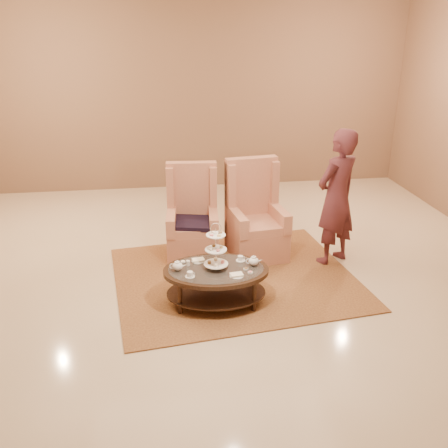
{
  "coord_description": "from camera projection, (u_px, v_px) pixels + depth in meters",
  "views": [
    {
      "loc": [
        -0.72,
        -5.36,
        3.01
      ],
      "look_at": [
        0.05,
        0.2,
        0.72
      ],
      "focal_mm": 40.0,
      "sensor_mm": 36.0,
      "label": 1
    }
  ],
  "objects": [
    {
      "name": "ground",
      "position": [
        222.0,
        284.0,
        6.15
      ],
      "size": [
        8.0,
        8.0,
        0.0
      ],
      "primitive_type": "plane",
      "color": "beige",
      "rests_on": "ground"
    },
    {
      "name": "tea_table",
      "position": [
        216.0,
        275.0,
        5.6
      ],
      "size": [
        1.24,
        0.9,
        0.99
      ],
      "rotation": [
        0.0,
        0.0,
        -0.07
      ],
      "color": "black",
      "rests_on": "ground"
    },
    {
      "name": "ceiling",
      "position": [
        222.0,
        284.0,
        6.15
      ],
      "size": [
        8.0,
        8.0,
        0.02
      ],
      "primitive_type": "cube",
      "color": "beige",
      "rests_on": "ground"
    },
    {
      "name": "armchair_right",
      "position": [
        255.0,
        224.0,
        6.8
      ],
      "size": [
        0.8,
        0.82,
        1.32
      ],
      "rotation": [
        0.0,
        0.0,
        0.13
      ],
      "color": "tan",
      "rests_on": "ground"
    },
    {
      "name": "wall_back",
      "position": [
        193.0,
        95.0,
        9.15
      ],
      "size": [
        8.0,
        0.04,
        3.5
      ],
      "primitive_type": "cube",
      "color": "#826047",
      "rests_on": "ground"
    },
    {
      "name": "person",
      "position": [
        336.0,
        198.0,
        6.4
      ],
      "size": [
        0.78,
        0.7,
        1.8
      ],
      "rotation": [
        0.0,
        0.0,
        3.68
      ],
      "color": "#512328",
      "rests_on": "ground"
    },
    {
      "name": "rug",
      "position": [
        235.0,
        277.0,
        6.28
      ],
      "size": [
        3.2,
        2.78,
        0.02
      ],
      "rotation": [
        0.0,
        0.0,
        0.12
      ],
      "color": "olive",
      "rests_on": "ground"
    },
    {
      "name": "armchair_left",
      "position": [
        193.0,
        225.0,
        6.79
      ],
      "size": [
        0.73,
        0.75,
        1.26
      ],
      "rotation": [
        0.0,
        0.0,
        -0.08
      ],
      "color": "tan",
      "rests_on": "ground"
    }
  ]
}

